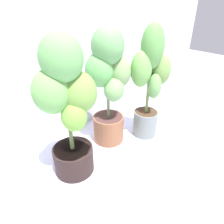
% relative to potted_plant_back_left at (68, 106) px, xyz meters
% --- Properties ---
extents(ground_plane, '(8.00, 8.00, 0.00)m').
position_rel_potted_plant_back_left_xyz_m(ground_plane, '(0.34, -0.36, -0.49)').
color(ground_plane, silver).
rests_on(ground_plane, ground).
extents(mylar_back_wall, '(3.20, 0.01, 2.00)m').
position_rel_potted_plant_back_left_xyz_m(mylar_back_wall, '(0.34, 0.50, 0.51)').
color(mylar_back_wall, silver).
rests_on(mylar_back_wall, ground).
extents(potted_plant_back_left, '(0.41, 0.32, 0.89)m').
position_rel_potted_plant_back_left_xyz_m(potted_plant_back_left, '(0.00, 0.00, 0.00)').
color(potted_plant_back_left, black).
rests_on(potted_plant_back_left, ground).
extents(potted_plant_back_center, '(0.38, 0.32, 0.89)m').
position_rel_potted_plant_back_left_xyz_m(potted_plant_back_center, '(0.39, 0.14, -0.01)').
color(potted_plant_back_center, brown).
rests_on(potted_plant_back_center, ground).
extents(potted_plant_back_right, '(0.35, 0.25, 0.90)m').
position_rel_potted_plant_back_left_xyz_m(potted_plant_back_right, '(0.69, 0.01, -0.01)').
color(potted_plant_back_right, slate).
rests_on(potted_plant_back_right, ground).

